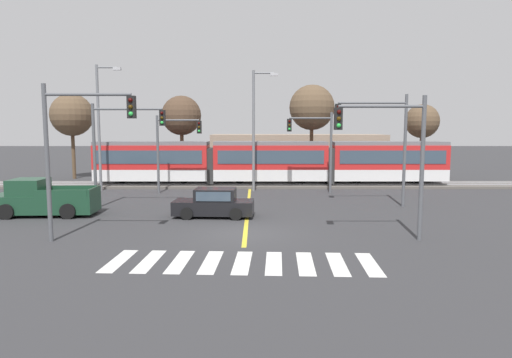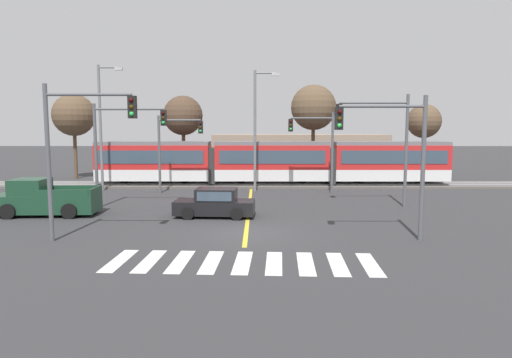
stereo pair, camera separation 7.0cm
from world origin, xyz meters
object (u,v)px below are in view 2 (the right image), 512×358
Objects in this scene: sedan_crossing at (215,204)px; bare_tree_far_west at (74,115)px; traffic_light_far_right at (317,140)px; traffic_light_mid_left at (120,138)px; traffic_light_near_left at (77,139)px; bare_tree_west at (183,116)px; bare_tree_east at (313,108)px; bare_tree_far_east at (424,122)px; pickup_truck at (44,200)px; traffic_light_far_left at (175,142)px; street_lamp_centre at (257,124)px; street_lamp_west at (102,121)px; traffic_light_mid_right at (384,133)px; light_rail_tram at (272,161)px; traffic_light_near_right at (393,146)px.

sedan_crossing is 0.55× the size of bare_tree_far_west.
traffic_light_mid_left is at bearing -153.01° from traffic_light_far_right.
traffic_light_near_left is 0.86× the size of bare_tree_west.
bare_tree_far_east is (10.54, 2.09, -1.18)m from bare_tree_east.
bare_tree_west reaches higher than traffic_light_mid_left.
traffic_light_far_left is at bearing 57.25° from pickup_truck.
street_lamp_centre is (-4.31, 1.02, 1.15)m from traffic_light_far_right.
traffic_light_near_left is at bearing -74.75° from street_lamp_west.
street_lamp_centre reaches higher than bare_tree_far_west.
street_lamp_centre is 1.13× the size of bare_tree_far_west.
street_lamp_centre reaches higher than pickup_truck.
traffic_light_mid_right is at bearing -117.03° from bare_tree_far_east.
bare_tree_far_west is 32.38m from bare_tree_far_east.
traffic_light_near_left is at bearing -114.92° from light_rail_tram.
traffic_light_far_left is at bearing -170.78° from street_lamp_centre.
traffic_light_far_left is at bearing 112.56° from sedan_crossing.
street_lamp_centre is 1.28× the size of bare_tree_far_east.
traffic_light_far_right is (10.22, -0.06, 0.10)m from traffic_light_far_left.
traffic_light_mid_left is 10.78m from street_lamp_centre.
traffic_light_far_right is 0.77× the size of bare_tree_west.
traffic_light_far_left is at bearing -13.05° from street_lamp_west.
traffic_light_mid_right is 0.78× the size of bare_tree_east.
traffic_light_mid_right is at bearing -23.40° from traffic_light_far_left.
sedan_crossing is 19.17m from bare_tree_east.
sedan_crossing is 10.81m from traffic_light_mid_right.
pickup_truck is 10.61m from traffic_light_far_left.
bare_tree_west is at bearing 155.24° from light_rail_tram.
bare_tree_far_west reaches higher than traffic_light_far_left.
traffic_light_near_right is (-1.84, -8.23, -0.41)m from traffic_light_mid_right.
traffic_light_near_left is at bearing -133.84° from sedan_crossing.
bare_tree_east is at bearing 85.32° from traffic_light_far_right.
bare_tree_far_east is (9.87, 23.98, 1.31)m from traffic_light_near_right.
sedan_crossing is at bearing -113.05° from bare_tree_east.
sedan_crossing is at bearing 46.16° from traffic_light_near_left.
traffic_light_far_right is (6.51, 8.89, 3.12)m from sedan_crossing.
pickup_truck is 0.62× the size of street_lamp_centre.
pickup_truck is at bearing 162.37° from traffic_light_near_right.
traffic_light_near_left is 16.86m from street_lamp_centre.
traffic_light_near_right reaches higher than pickup_truck.
bare_tree_west is (4.94, 16.10, 4.89)m from pickup_truck.
light_rail_tram is 13.86m from traffic_light_mid_left.
street_lamp_west is at bearing 132.25° from sedan_crossing.
traffic_light_near_right reaches higher than traffic_light_far_left.
bare_tree_far_east is at bearing 1.01° from bare_tree_far_west.
bare_tree_far_east is at bearing 11.23° from bare_tree_east.
pickup_truck is 23.91m from bare_tree_east.
traffic_light_mid_left is 0.69× the size of street_lamp_centre.
traffic_light_near_right is at bearing -102.59° from traffic_light_mid_right.
light_rail_tram is 3.58× the size of bare_tree_far_west.
pickup_truck is at bearing -73.21° from bare_tree_far_west.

